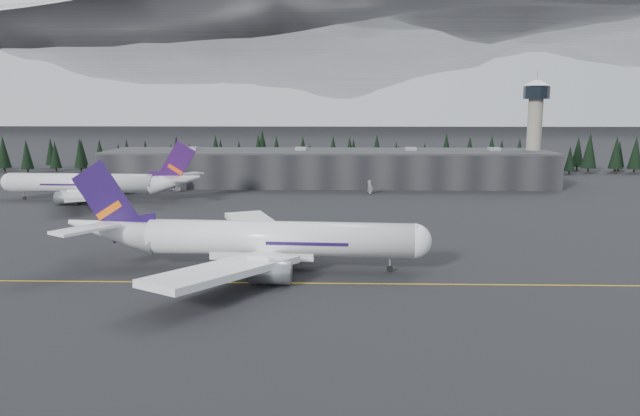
{
  "coord_description": "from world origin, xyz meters",
  "views": [
    {
      "loc": [
        3.39,
        -101.93,
        29.59
      ],
      "look_at": [
        0.0,
        20.0,
        9.0
      ],
      "focal_mm": 35.0,
      "sensor_mm": 36.0,
      "label": 1
    }
  ],
  "objects_px": {
    "control_tower": "(535,120)",
    "gse_vehicle_b": "(370,192)",
    "jet_parked": "(99,184)",
    "gse_vehicle_a": "(177,189)",
    "terminal": "(328,168)",
    "jet_main": "(248,239)"
  },
  "relations": [
    {
      "from": "gse_vehicle_b",
      "to": "terminal",
      "type": "bearing_deg",
      "value": -163.01
    },
    {
      "from": "terminal",
      "to": "jet_parked",
      "type": "xyz_separation_m",
      "value": [
        -69.56,
        -39.67,
        -1.08
      ]
    },
    {
      "from": "control_tower",
      "to": "gse_vehicle_a",
      "type": "distance_m",
      "value": 129.83
    },
    {
      "from": "control_tower",
      "to": "jet_main",
      "type": "bearing_deg",
      "value": -125.93
    },
    {
      "from": "terminal",
      "to": "jet_main",
      "type": "distance_m",
      "value": 118.59
    },
    {
      "from": "jet_parked",
      "to": "gse_vehicle_b",
      "type": "distance_m",
      "value": 85.62
    },
    {
      "from": "control_tower",
      "to": "jet_parked",
      "type": "relative_size",
      "value": 0.6
    },
    {
      "from": "gse_vehicle_a",
      "to": "gse_vehicle_b",
      "type": "bearing_deg",
      "value": -15.01
    },
    {
      "from": "jet_parked",
      "to": "gse_vehicle_b",
      "type": "xyz_separation_m",
      "value": [
        83.92,
        16.39,
        -4.45
      ]
    },
    {
      "from": "gse_vehicle_a",
      "to": "gse_vehicle_b",
      "type": "height_order",
      "value": "gse_vehicle_b"
    },
    {
      "from": "terminal",
      "to": "control_tower",
      "type": "bearing_deg",
      "value": 2.29
    },
    {
      "from": "gse_vehicle_a",
      "to": "control_tower",
      "type": "bearing_deg",
      "value": -1.78
    },
    {
      "from": "control_tower",
      "to": "gse_vehicle_b",
      "type": "bearing_deg",
      "value": -156.57
    },
    {
      "from": "terminal",
      "to": "jet_main",
      "type": "height_order",
      "value": "jet_main"
    },
    {
      "from": "terminal",
      "to": "gse_vehicle_b",
      "type": "distance_m",
      "value": 27.9
    },
    {
      "from": "control_tower",
      "to": "gse_vehicle_a",
      "type": "xyz_separation_m",
      "value": [
        -125.74,
        -23.04,
        -22.63
      ]
    },
    {
      "from": "gse_vehicle_b",
      "to": "control_tower",
      "type": "bearing_deg",
      "value": 98.75
    },
    {
      "from": "jet_main",
      "to": "gse_vehicle_b",
      "type": "distance_m",
      "value": 98.52
    },
    {
      "from": "jet_parked",
      "to": "gse_vehicle_b",
      "type": "relative_size",
      "value": 13.8
    },
    {
      "from": "jet_main",
      "to": "gse_vehicle_a",
      "type": "relative_size",
      "value": 12.0
    },
    {
      "from": "jet_main",
      "to": "gse_vehicle_a",
      "type": "xyz_separation_m",
      "value": [
        -38.11,
        97.87,
        -4.75
      ]
    },
    {
      "from": "control_tower",
      "to": "jet_main",
      "type": "distance_m",
      "value": 150.39
    }
  ]
}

